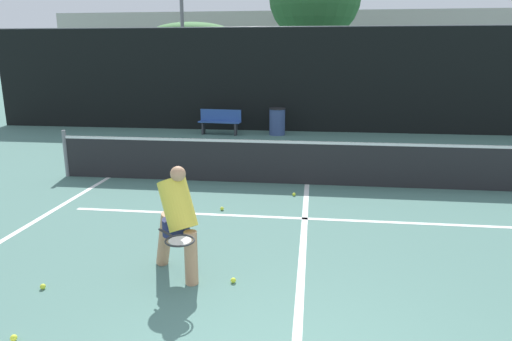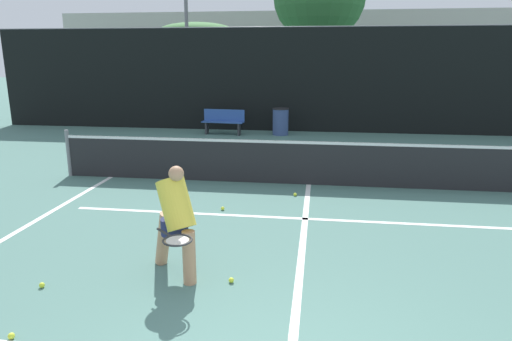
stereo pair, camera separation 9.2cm
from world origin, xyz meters
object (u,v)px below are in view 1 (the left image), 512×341
(courtside_bench, at_px, (220,121))
(parked_car, at_px, (355,106))
(trash_bin, at_px, (277,121))
(player_practicing, at_px, (177,218))

(courtside_bench, distance_m, parked_car, 6.59)
(courtside_bench, xyz_separation_m, parked_car, (4.99, 4.31, 0.13))
(trash_bin, distance_m, parked_car, 5.13)
(player_practicing, height_order, trash_bin, player_practicing)
(courtside_bench, bearing_deg, parked_car, 45.91)
(courtside_bench, relative_size, trash_bin, 1.61)
(courtside_bench, height_order, trash_bin, trash_bin)
(courtside_bench, distance_m, trash_bin, 2.01)
(player_practicing, distance_m, trash_bin, 10.66)
(courtside_bench, relative_size, parked_car, 0.36)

